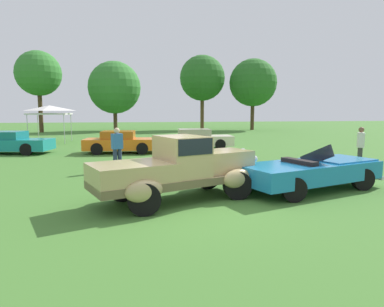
{
  "coord_description": "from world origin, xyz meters",
  "views": [
    {
      "loc": [
        -1.37,
        -8.08,
        2.37
      ],
      "look_at": [
        0.26,
        2.77,
        0.95
      ],
      "focal_mm": 31.56,
      "sensor_mm": 36.0,
      "label": 1
    }
  ],
  "objects_px": {
    "show_car_teal": "(7,143)",
    "show_car_orange": "(121,142)",
    "canopy_tent_left_field": "(50,109)",
    "neighbor_convertible": "(312,170)",
    "feature_pickup_truck": "(179,168)",
    "spectator_by_row": "(117,148)",
    "spectator_near_truck": "(360,146)",
    "show_car_cream": "(196,139)"
  },
  "relations": [
    {
      "from": "feature_pickup_truck",
      "to": "spectator_near_truck",
      "type": "height_order",
      "value": "feature_pickup_truck"
    },
    {
      "from": "spectator_by_row",
      "to": "neighbor_convertible",
      "type": "bearing_deg",
      "value": -34.7
    },
    {
      "from": "neighbor_convertible",
      "to": "show_car_cream",
      "type": "height_order",
      "value": "neighbor_convertible"
    },
    {
      "from": "show_car_teal",
      "to": "show_car_orange",
      "type": "relative_size",
      "value": 1.16
    },
    {
      "from": "feature_pickup_truck",
      "to": "spectator_near_truck",
      "type": "distance_m",
      "value": 8.78
    },
    {
      "from": "neighbor_convertible",
      "to": "show_car_teal",
      "type": "distance_m",
      "value": 16.09
    },
    {
      "from": "show_car_orange",
      "to": "spectator_by_row",
      "type": "relative_size",
      "value": 2.42
    },
    {
      "from": "neighbor_convertible",
      "to": "show_car_orange",
      "type": "relative_size",
      "value": 1.18
    },
    {
      "from": "show_car_cream",
      "to": "spectator_by_row",
      "type": "distance_m",
      "value": 8.27
    },
    {
      "from": "show_car_teal",
      "to": "show_car_cream",
      "type": "height_order",
      "value": "same"
    },
    {
      "from": "feature_pickup_truck",
      "to": "spectator_near_truck",
      "type": "relative_size",
      "value": 2.78
    },
    {
      "from": "spectator_by_row",
      "to": "canopy_tent_left_field",
      "type": "height_order",
      "value": "canopy_tent_left_field"
    },
    {
      "from": "show_car_orange",
      "to": "neighbor_convertible",
      "type": "bearing_deg",
      "value": -57.66
    },
    {
      "from": "canopy_tent_left_field",
      "to": "neighbor_convertible",
      "type": "bearing_deg",
      "value": -55.1
    },
    {
      "from": "show_car_orange",
      "to": "canopy_tent_left_field",
      "type": "distance_m",
      "value": 8.89
    },
    {
      "from": "neighbor_convertible",
      "to": "feature_pickup_truck",
      "type": "bearing_deg",
      "value": -171.38
    },
    {
      "from": "spectator_near_truck",
      "to": "canopy_tent_left_field",
      "type": "height_order",
      "value": "canopy_tent_left_field"
    },
    {
      "from": "neighbor_convertible",
      "to": "spectator_by_row",
      "type": "distance_m",
      "value": 7.28
    },
    {
      "from": "canopy_tent_left_field",
      "to": "feature_pickup_truck",
      "type": "bearing_deg",
      "value": -66.45
    },
    {
      "from": "show_car_teal",
      "to": "show_car_cream",
      "type": "bearing_deg",
      "value": 4.35
    },
    {
      "from": "show_car_orange",
      "to": "show_car_cream",
      "type": "xyz_separation_m",
      "value": [
        4.5,
        1.45,
        0.0
      ]
    },
    {
      "from": "feature_pickup_truck",
      "to": "spectator_by_row",
      "type": "relative_size",
      "value": 2.78
    },
    {
      "from": "show_car_cream",
      "to": "spectator_near_truck",
      "type": "distance_m",
      "value": 9.66
    },
    {
      "from": "show_car_orange",
      "to": "canopy_tent_left_field",
      "type": "bearing_deg",
      "value": 128.29
    },
    {
      "from": "show_car_cream",
      "to": "show_car_orange",
      "type": "bearing_deg",
      "value": -162.14
    },
    {
      "from": "show_car_teal",
      "to": "show_car_orange",
      "type": "bearing_deg",
      "value": -5.99
    },
    {
      "from": "spectator_by_row",
      "to": "canopy_tent_left_field",
      "type": "relative_size",
      "value": 0.62
    },
    {
      "from": "neighbor_convertible",
      "to": "show_car_orange",
      "type": "height_order",
      "value": "neighbor_convertible"
    },
    {
      "from": "show_car_teal",
      "to": "canopy_tent_left_field",
      "type": "bearing_deg",
      "value": 83.28
    },
    {
      "from": "neighbor_convertible",
      "to": "canopy_tent_left_field",
      "type": "bearing_deg",
      "value": 124.9
    },
    {
      "from": "spectator_near_truck",
      "to": "spectator_by_row",
      "type": "xyz_separation_m",
      "value": [
        -9.79,
        0.89,
        0.0
      ]
    },
    {
      "from": "neighbor_convertible",
      "to": "show_car_cream",
      "type": "distance_m",
      "value": 11.32
    },
    {
      "from": "spectator_by_row",
      "to": "show_car_teal",
      "type": "bearing_deg",
      "value": 135.31
    },
    {
      "from": "feature_pickup_truck",
      "to": "neighbor_convertible",
      "type": "relative_size",
      "value": 0.97
    },
    {
      "from": "neighbor_convertible",
      "to": "show_car_teal",
      "type": "height_order",
      "value": "neighbor_convertible"
    },
    {
      "from": "spectator_by_row",
      "to": "feature_pickup_truck",
      "type": "bearing_deg",
      "value": -68.14
    },
    {
      "from": "show_car_cream",
      "to": "spectator_near_truck",
      "type": "relative_size",
      "value": 2.59
    },
    {
      "from": "canopy_tent_left_field",
      "to": "show_car_teal",
      "type": "bearing_deg",
      "value": -96.72
    },
    {
      "from": "spectator_near_truck",
      "to": "spectator_by_row",
      "type": "height_order",
      "value": "same"
    },
    {
      "from": "neighbor_convertible",
      "to": "canopy_tent_left_field",
      "type": "height_order",
      "value": "canopy_tent_left_field"
    },
    {
      "from": "neighbor_convertible",
      "to": "spectator_near_truck",
      "type": "relative_size",
      "value": 2.87
    },
    {
      "from": "feature_pickup_truck",
      "to": "canopy_tent_left_field",
      "type": "height_order",
      "value": "canopy_tent_left_field"
    }
  ]
}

